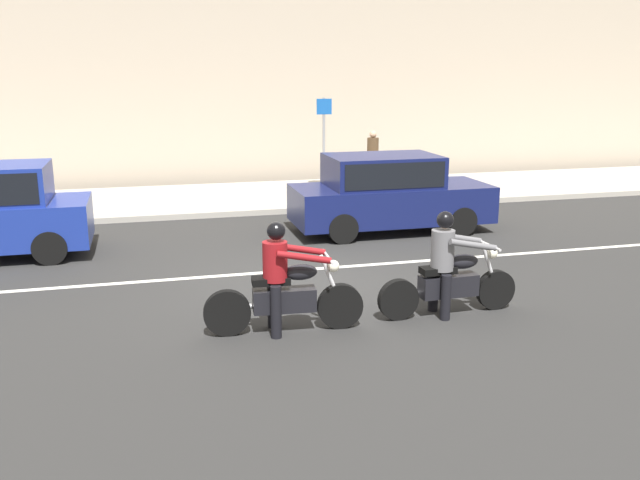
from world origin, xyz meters
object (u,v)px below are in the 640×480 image
(parked_sedan_navy, at_px, (388,193))
(motorcycle_with_rider_gray, at_px, (448,273))
(motorcycle_with_rider_crimson, at_px, (283,287))
(pedestrian_bystander, at_px, (373,154))
(street_sign_post, at_px, (324,134))

(parked_sedan_navy, bearing_deg, motorcycle_with_rider_gray, -100.61)
(motorcycle_with_rider_gray, xyz_separation_m, motorcycle_with_rider_crimson, (-2.49, -0.07, 0.01))
(motorcycle_with_rider_gray, height_order, parked_sedan_navy, parked_sedan_navy)
(motorcycle_with_rider_gray, distance_m, motorcycle_with_rider_crimson, 2.49)
(parked_sedan_navy, distance_m, pedestrian_bystander, 5.34)
(motorcycle_with_rider_gray, bearing_deg, motorcycle_with_rider_crimson, -178.32)
(motorcycle_with_rider_crimson, bearing_deg, pedestrian_bystander, 65.06)
(motorcycle_with_rider_gray, xyz_separation_m, pedestrian_bystander, (2.40, 10.44, 0.46))
(parked_sedan_navy, height_order, street_sign_post, street_sign_post)
(street_sign_post, bearing_deg, motorcycle_with_rider_crimson, -107.88)
(motorcycle_with_rider_gray, xyz_separation_m, parked_sedan_navy, (0.99, 5.29, 0.24))
(parked_sedan_navy, height_order, pedestrian_bystander, pedestrian_bystander)
(street_sign_post, bearing_deg, pedestrian_bystander, 4.70)
(motorcycle_with_rider_gray, bearing_deg, street_sign_post, 85.22)
(parked_sedan_navy, relative_size, pedestrian_bystander, 2.66)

